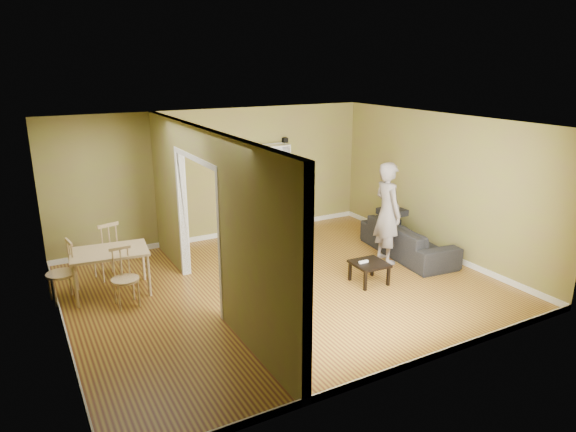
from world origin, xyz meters
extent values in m
plane|color=#AD892A|center=(0.00, 0.00, 0.00)|extent=(6.50, 6.50, 0.00)
plane|color=white|center=(0.00, 0.00, 2.60)|extent=(6.50, 6.50, 0.00)
plane|color=olive|center=(0.00, 2.75, 1.30)|extent=(6.50, 0.00, 6.50)
plane|color=olive|center=(0.00, -2.75, 1.30)|extent=(6.50, 0.00, 6.50)
plane|color=olive|center=(-3.25, 0.00, 1.30)|extent=(0.00, 5.50, 5.50)
plane|color=olive|center=(3.25, 0.00, 1.30)|extent=(0.00, 5.50, 5.50)
cube|color=black|center=(1.50, 2.69, 1.90)|extent=(0.10, 0.10, 0.10)
imported|color=#24252C|center=(2.70, 0.13, 0.40)|extent=(2.17, 1.12, 0.80)
imported|color=slate|center=(2.14, 0.09, 1.06)|extent=(0.84, 0.69, 2.13)
cube|color=white|center=(0.70, 2.56, 0.93)|extent=(0.02, 0.34, 1.85)
cube|color=white|center=(1.46, 2.56, 0.93)|extent=(0.02, 0.34, 1.85)
cube|color=white|center=(1.08, 2.72, 0.93)|extent=(0.78, 0.02, 1.85)
cube|color=white|center=(1.08, 2.56, 0.02)|extent=(0.74, 0.34, 0.02)
cube|color=white|center=(1.08, 2.56, 0.38)|extent=(0.74, 0.34, 0.02)
cube|color=white|center=(1.08, 2.56, 0.74)|extent=(0.74, 0.34, 0.02)
cube|color=white|center=(1.08, 2.56, 1.11)|extent=(0.74, 0.34, 0.02)
cube|color=white|center=(1.08, 2.56, 1.47)|extent=(0.74, 0.34, 0.02)
cube|color=white|center=(1.08, 2.56, 1.83)|extent=(0.74, 0.34, 0.02)
cube|color=navy|center=(1.09, 2.56, 0.51)|extent=(0.46, 0.30, 0.23)
cube|color=#13787C|center=(1.05, 2.56, 0.86)|extent=(0.40, 0.26, 0.20)
cube|color=navy|center=(1.11, 2.56, 1.23)|extent=(0.45, 0.29, 0.23)
cube|color=navy|center=(1.05, 2.56, 1.44)|extent=(0.43, 0.28, 0.22)
cube|color=black|center=(1.29, -0.55, 0.33)|extent=(0.53, 0.53, 0.04)
cube|color=black|center=(1.07, -0.77, 0.16)|extent=(0.04, 0.04, 0.31)
cube|color=black|center=(1.51, -0.77, 0.16)|extent=(0.04, 0.04, 0.31)
cube|color=black|center=(1.07, -0.33, 0.16)|extent=(0.04, 0.04, 0.31)
cube|color=black|center=(1.51, -0.33, 0.16)|extent=(0.04, 0.04, 0.31)
cube|color=white|center=(1.20, -0.51, 0.37)|extent=(0.17, 0.04, 0.03)
cube|color=beige|center=(-2.44, 1.06, 0.69)|extent=(1.13, 0.75, 0.04)
cylinder|color=beige|center=(-2.95, 0.73, 0.33)|extent=(0.05, 0.05, 0.67)
cylinder|color=beige|center=(-1.92, 0.73, 0.33)|extent=(0.05, 0.05, 0.67)
cylinder|color=beige|center=(-2.95, 1.39, 0.33)|extent=(0.05, 0.05, 0.67)
cylinder|color=beige|center=(-1.92, 1.39, 0.33)|extent=(0.05, 0.05, 0.67)
camera|label=1|loc=(-3.57, -6.66, 3.47)|focal=32.00mm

